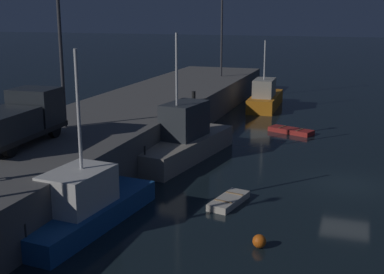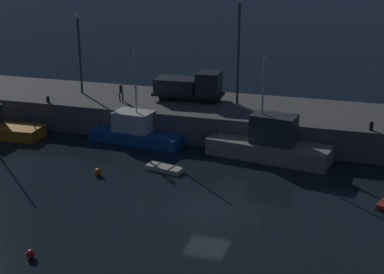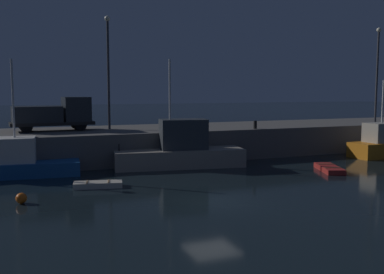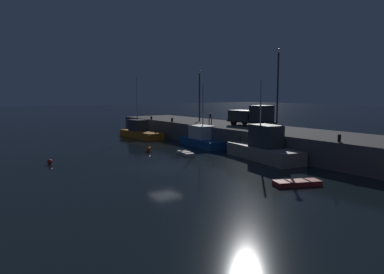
{
  "view_description": "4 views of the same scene",
  "coord_description": "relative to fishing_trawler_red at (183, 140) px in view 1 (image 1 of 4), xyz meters",
  "views": [
    {
      "loc": [
        -26.77,
        -0.22,
        8.87
      ],
      "look_at": [
        -2.18,
        7.89,
        2.47
      ],
      "focal_mm": 48.08,
      "sensor_mm": 36.0,
      "label": 1
    },
    {
      "loc": [
        8.14,
        -29.4,
        15.08
      ],
      "look_at": [
        -3.19,
        7.2,
        2.03
      ],
      "focal_mm": 52.36,
      "sensor_mm": 36.0,
      "label": 2
    },
    {
      "loc": [
        -8.99,
        -19.43,
        5.43
      ],
      "look_at": [
        2.23,
        8.04,
        2.32
      ],
      "focal_mm": 41.35,
      "sensor_mm": 36.0,
      "label": 3
    },
    {
      "loc": [
        28.68,
        -16.76,
        6.54
      ],
      "look_at": [
        -3.51,
        5.25,
        1.99
      ],
      "focal_mm": 36.25,
      "sensor_mm": 36.0,
      "label": 4
    }
  ],
  "objects": [
    {
      "name": "ground_plane",
      "position": [
        -2.07,
        -9.89,
        -1.14
      ],
      "size": [
        320.0,
        320.0,
        0.0
      ],
      "primitive_type": "plane",
      "color": "black"
    },
    {
      "name": "pier_quay",
      "position": [
        -2.07,
        5.23,
        0.06
      ],
      "size": [
        63.2,
        8.51,
        2.39
      ],
      "color": "#5B5956",
      "rests_on": "ground"
    },
    {
      "name": "fishing_trawler_red",
      "position": [
        0.0,
        0.0,
        0.0
      ],
      "size": [
        9.52,
        4.22,
        7.63
      ],
      "color": "gray",
      "rests_on": "ground"
    },
    {
      "name": "fishing_boat_blue",
      "position": [
        17.98,
        -1.8,
        -0.12
      ],
      "size": [
        7.9,
        2.57,
        6.28
      ],
      "color": "orange",
      "rests_on": "ground"
    },
    {
      "name": "fishing_boat_grey",
      "position": [
        -11.03,
        0.63,
        -0.23
      ],
      "size": [
        7.97,
        3.39,
        7.42
      ],
      "color": "#195193",
      "rests_on": "ground"
    },
    {
      "name": "dinghy_orange_near",
      "position": [
        8.76,
        -5.46,
        -0.96
      ],
      "size": [
        2.31,
        3.49,
        0.38
      ],
      "color": "#B22823",
      "rests_on": "ground"
    },
    {
      "name": "rowboat_white_mid",
      "position": [
        -6.71,
        -4.63,
        -0.97
      ],
      "size": [
        2.83,
        1.52,
        0.36
      ],
      "color": "beige",
      "rests_on": "ground"
    },
    {
      "name": "mooring_buoy_near",
      "position": [
        -10.8,
        -6.87,
        -0.87
      ],
      "size": [
        0.53,
        0.53,
        0.53
      ],
      "primitive_type": "sphere",
      "color": "orange",
      "rests_on": "ground"
    },
    {
      "name": "lamp_post_east",
      "position": [
        -3.87,
        5.77,
        6.37
      ],
      "size": [
        0.44,
        0.44,
        8.87
      ],
      "color": "#38383D",
      "rests_on": "pier_quay"
    },
    {
      "name": "lamp_post_central",
      "position": [
        21.37,
        3.36,
        6.43
      ],
      "size": [
        0.44,
        0.44,
        8.99
      ],
      "color": "#38383D",
      "rests_on": "pier_quay"
    },
    {
      "name": "utility_truck",
      "position": [
        -8.02,
        5.81,
        2.52
      ],
      "size": [
        6.17,
        2.55,
        2.57
      ],
      "color": "black",
      "rests_on": "pier_quay"
    },
    {
      "name": "bollard_east",
      "position": [
        7.08,
        1.61,
        1.57
      ],
      "size": [
        0.28,
        0.28,
        0.65
      ],
      "primitive_type": "cylinder",
      "color": "black",
      "rests_on": "pier_quay"
    }
  ]
}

